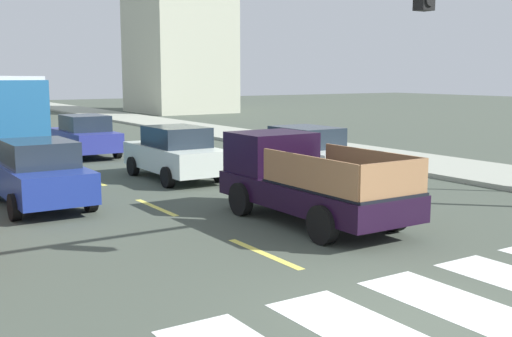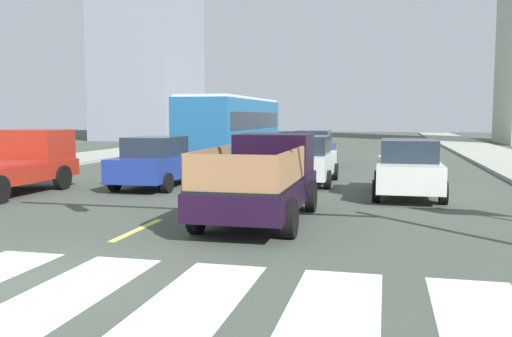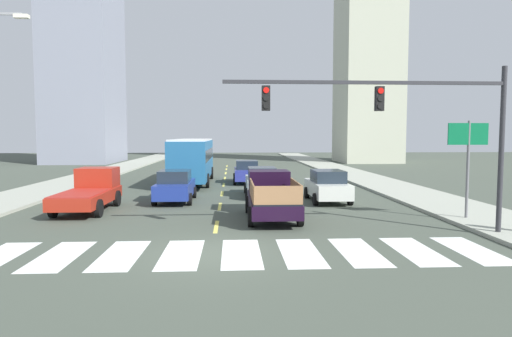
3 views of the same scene
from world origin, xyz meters
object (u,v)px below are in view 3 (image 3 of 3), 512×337
Objects in this scene: sedan_far at (327,186)px; traffic_signal_gantry at (413,117)px; city_bus at (193,157)px; sedan_mid at (175,186)px; pickup_dark at (91,191)px; sedan_near_right at (262,182)px; pickup_stakebed at (271,196)px; sedan_near_left at (247,172)px; direction_sign_green at (468,149)px.

traffic_signal_gantry is at bearing -80.96° from sedan_far.
city_bus reaches higher than sedan_mid.
sedan_near_right is at bearing 29.87° from pickup_dark.
pickup_dark is 1.18× the size of sedan_near_right.
sedan_near_right and sedan_mid have the same top height.
traffic_signal_gantry is at bearing -61.36° from city_bus.
traffic_signal_gantry is at bearing -40.78° from pickup_stakebed.
pickup_dark is 1.18× the size of sedan_near_left.
sedan_mid is 13.35m from traffic_signal_gantry.
traffic_signal_gantry reaches higher than sedan_near_left.
pickup_dark is 15.01m from traffic_signal_gantry.
traffic_signal_gantry is at bearing -45.33° from sedan_mid.
sedan_near_right and sedan_near_left have the same top height.
sedan_near_left is at bearing 93.20° from pickup_stakebed.
sedan_near_left is at bearing 58.44° from pickup_dark.
city_bus is 2.45× the size of sedan_mid.
pickup_stakebed is 1.18× the size of sedan_far.
pickup_stakebed reaches higher than sedan_far.
pickup_stakebed is at bearing -88.70° from sedan_near_left.
sedan_far is at bearing -48.28° from city_bus.
city_bus is 12.65m from sedan_far.
city_bus is at bearing 116.95° from traffic_signal_gantry.
pickup_stakebed is 6.81m from sedan_mid.
pickup_dark is 12.34m from city_bus.
sedan_far is 0.44× the size of traffic_signal_gantry.
pickup_dark is 14.10m from sedan_near_left.
sedan_near_left is 19.18m from traffic_signal_gantry.
city_bus is 20.02m from direction_sign_green.
sedan_near_right is at bearing -86.02° from sedan_near_left.
sedan_near_left is (7.92, 11.67, -0.06)m from pickup_dark.
traffic_signal_gantry is at bearing -141.88° from direction_sign_green.
sedan_near_right is 1.00× the size of sedan_mid.
traffic_signal_gantry is (1.12, -8.50, 3.38)m from sedan_far.
sedan_far is at bearing -35.57° from sedan_near_right.
city_bus is 2.45× the size of sedan_far.
city_bus reaches higher than sedan_near_right.
sedan_near_right is (0.04, 6.86, -0.08)m from pickup_stakebed.
city_bus is 9.33m from sedan_mid.
pickup_dark is 0.48× the size of city_bus.
direction_sign_green is at bearing 38.12° from traffic_signal_gantry.
pickup_stakebed is 1.18× the size of sedan_mid.
pickup_stakebed reaches higher than sedan_near_right.
city_bus is 1.09× the size of traffic_signal_gantry.
traffic_signal_gantry reaches higher than sedan_near_right.
direction_sign_green reaches higher than sedan_near_left.
sedan_near_right is at bearing 146.38° from sedan_far.
direction_sign_green is at bearing -27.37° from sedan_mid.
pickup_stakebed is 6.86m from sedan_near_right.
pickup_stakebed reaches higher than sedan_near_left.
sedan_far is 1.00× the size of sedan_near_right.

